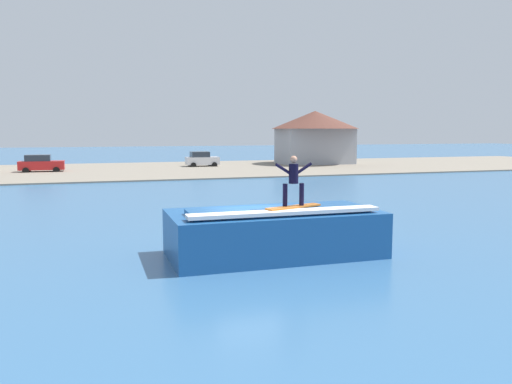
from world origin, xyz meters
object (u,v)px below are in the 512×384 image
(car_near_shore, at_px, (41,164))
(car_far_shore, at_px, (202,159))
(surfer, at_px, (294,178))
(house_gabled_white, at_px, (315,132))
(wave_crest, at_px, (274,232))
(surfboard, at_px, (294,207))

(car_near_shore, relative_size, car_far_shore, 1.15)
(surfer, xyz_separation_m, house_gabled_white, (20.80, 44.51, 1.42))
(house_gabled_white, bearing_deg, wave_crest, -115.83)
(surfer, bearing_deg, car_far_shore, 82.27)
(wave_crest, relative_size, surfer, 4.29)
(surfboard, bearing_deg, house_gabled_white, 64.97)
(surfboard, relative_size, car_near_shore, 0.48)
(wave_crest, relative_size, surfboard, 3.38)
(surfboard, xyz_separation_m, surfer, (-0.00, 0.04, 0.97))
(surfer, bearing_deg, surfboard, -89.73)
(wave_crest, relative_size, car_far_shore, 1.87)
(surfer, xyz_separation_m, car_far_shore, (5.98, 44.08, -1.78))
(car_near_shore, distance_m, car_far_shore, 17.71)
(surfboard, bearing_deg, surfer, 90.27)
(surfer, bearing_deg, car_near_shore, 105.60)
(house_gabled_white, bearing_deg, car_far_shore, -178.35)
(car_near_shore, relative_size, house_gabled_white, 0.40)
(car_far_shore, bearing_deg, car_near_shore, -170.08)
(wave_crest, xyz_separation_m, house_gabled_white, (21.26, 43.92, 3.34))
(car_near_shore, bearing_deg, car_far_shore, 9.92)
(surfer, relative_size, car_near_shore, 0.38)
(wave_crest, xyz_separation_m, car_far_shore, (6.44, 43.49, 0.13))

